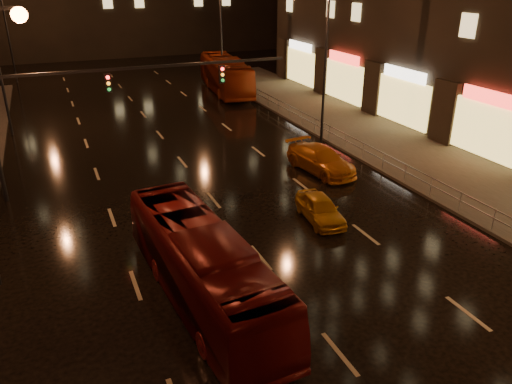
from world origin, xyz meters
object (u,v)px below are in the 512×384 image
bus_curb (225,75)px  taxi_near (320,208)px  bus_red (202,266)px  taxi_far (321,160)px

bus_curb → taxi_near: size_ratio=3.36×
bus_red → taxi_far: bus_red is taller
taxi_near → taxi_far: (3.10, 5.41, 0.12)m
bus_curb → taxi_far: (-2.07, -21.93, -0.92)m
bus_curb → taxi_far: 22.04m
bus_curb → taxi_near: bearing=-93.8°
bus_curb → taxi_far: bus_curb is taller
bus_red → bus_curb: bearing=64.5°
taxi_near → taxi_far: size_ratio=0.71×
taxi_near → taxi_far: 6.24m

